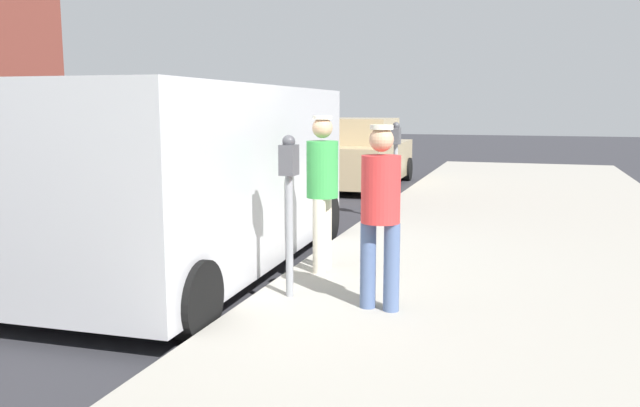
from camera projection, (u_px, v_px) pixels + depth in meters
name	position (u px, v px, depth m)	size (l,w,h in m)	color
ground_plane	(152.00, 305.00, 6.30)	(80.00, 80.00, 0.00)	#2D2D33
sidewalk_slab	(528.00, 337.00, 5.24)	(5.00, 32.00, 0.15)	#9E998E
parking_meter_near	(289.00, 188.00, 5.95)	(0.14, 0.18, 1.52)	gray
parking_meter_far	(396.00, 151.00, 10.77)	(0.14, 0.18, 1.52)	gray
pedestrian_in_green	(322.00, 183.00, 6.91)	(0.34, 0.36, 1.68)	beige
pedestrian_in_red	(381.00, 206.00, 5.57)	(0.36, 0.34, 1.62)	#4C608C
parked_van	(200.00, 174.00, 7.43)	(2.26, 5.26, 2.15)	#BCBCC1
parked_sedan_ahead	(360.00, 156.00, 15.48)	(1.99, 4.42, 1.65)	tan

